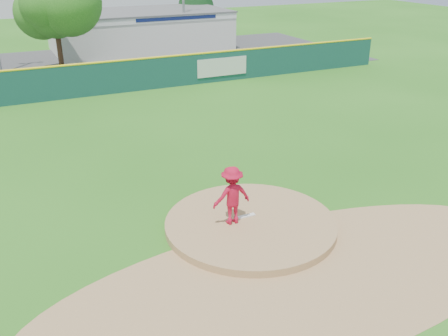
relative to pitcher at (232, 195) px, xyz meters
name	(u,v)px	position (x,y,z in m)	size (l,w,h in m)	color
ground	(251,227)	(0.59, -0.17, -1.21)	(120.00, 120.00, 0.00)	#286B19
pitchers_mound	(251,227)	(0.59, -0.17, -1.21)	(5.50, 5.50, 0.50)	#9E774C
pitching_rubber	(246,216)	(0.59, 0.13, -0.94)	(0.60, 0.15, 0.04)	white
infield_dirt_arc	(302,278)	(0.59, -3.17, -1.20)	(15.40, 15.40, 0.01)	#9E774C
parking_lot	(85,66)	(0.59, 26.83, -1.20)	(44.00, 16.00, 0.02)	#38383A
pitcher	(232,195)	(0.00, 0.00, 0.00)	(1.23, 0.71, 1.91)	#B40F2E
van	(83,74)	(-0.67, 20.86, -0.51)	(2.26, 4.89, 1.36)	white
pool_building_grp	(141,30)	(6.60, 31.82, 0.46)	(15.20, 8.20, 3.31)	silver
fence_banners	(89,80)	(-0.86, 17.75, -0.21)	(21.32, 0.04, 1.20)	#580C0D
outfield_fence	(112,76)	(0.59, 17.83, -0.12)	(40.00, 0.14, 2.07)	#13403C
deciduous_tree	(54,8)	(-1.41, 24.83, 3.35)	(5.60, 5.60, 7.36)	#382314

